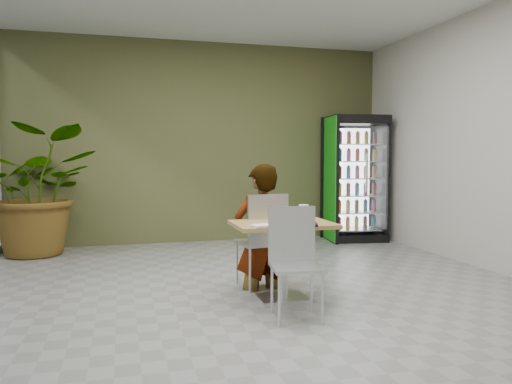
# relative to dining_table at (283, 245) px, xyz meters

# --- Properties ---
(ground) EXTENTS (7.00, 7.00, 0.00)m
(ground) POSITION_rel_dining_table_xyz_m (-0.20, 0.03, -0.54)
(ground) COLOR gray
(ground) RESTS_ON ground
(room_envelope) EXTENTS (6.00, 7.00, 3.20)m
(room_envelope) POSITION_rel_dining_table_xyz_m (-0.20, 0.03, 1.06)
(room_envelope) COLOR beige
(room_envelope) RESTS_ON ground
(dining_table) EXTENTS (0.93, 0.65, 0.75)m
(dining_table) POSITION_rel_dining_table_xyz_m (0.00, 0.00, 0.00)
(dining_table) COLOR #A57E47
(dining_table) RESTS_ON ground
(chair_far) EXTENTS (0.49, 0.50, 0.99)m
(chair_far) POSITION_rel_dining_table_xyz_m (-0.06, 0.44, 0.05)
(chair_far) COLOR #BCBFC1
(chair_far) RESTS_ON ground
(chair_near) EXTENTS (0.46, 0.47, 0.94)m
(chair_near) POSITION_rel_dining_table_xyz_m (-0.05, -0.46, 0.01)
(chair_near) COLOR #BCBFC1
(chair_near) RESTS_ON ground
(seated_woman) EXTENTS (0.64, 0.46, 1.60)m
(seated_woman) POSITION_rel_dining_table_xyz_m (-0.07, 0.49, -0.04)
(seated_woman) COLOR black
(seated_woman) RESTS_ON ground
(pizza_plate) EXTENTS (0.28, 0.22, 0.03)m
(pizza_plate) POSITION_rel_dining_table_xyz_m (-0.00, 0.06, 0.23)
(pizza_plate) COLOR white
(pizza_plate) RESTS_ON dining_table
(soda_cup) EXTENTS (0.09, 0.09, 0.17)m
(soda_cup) POSITION_rel_dining_table_xyz_m (0.20, -0.03, 0.29)
(soda_cup) COLOR white
(soda_cup) RESTS_ON dining_table
(napkin_stack) EXTENTS (0.18, 0.18, 0.02)m
(napkin_stack) POSITION_rel_dining_table_xyz_m (-0.28, -0.24, 0.23)
(napkin_stack) COLOR white
(napkin_stack) RESTS_ON dining_table
(cafeteria_tray) EXTENTS (0.46, 0.39, 0.02)m
(cafeteria_tray) POSITION_rel_dining_table_xyz_m (0.05, -0.20, 0.23)
(cafeteria_tray) COLOR black
(cafeteria_tray) RESTS_ON dining_table
(beverage_fridge) EXTENTS (1.02, 0.83, 2.03)m
(beverage_fridge) POSITION_rel_dining_table_xyz_m (2.25, 3.01, 0.48)
(beverage_fridge) COLOR black
(beverage_fridge) RESTS_ON ground
(potted_plant) EXTENTS (1.73, 1.52, 1.81)m
(potted_plant) POSITION_rel_dining_table_xyz_m (-2.58, 3.03, 0.37)
(potted_plant) COLOR #285A24
(potted_plant) RESTS_ON ground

